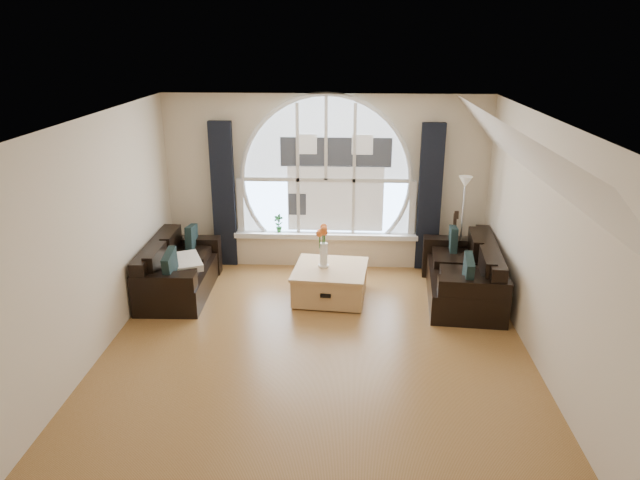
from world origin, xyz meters
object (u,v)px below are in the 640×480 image
Objects in this scene: sofa_right at (462,272)px; coffee_chest at (330,281)px; potted_plant at (278,223)px; vase_flowers at (324,240)px; sofa_left at (179,266)px; guitar at (453,242)px; floor_lamp at (461,229)px.

sofa_right reaches higher than coffee_chest.
potted_plant is (-2.71, 1.15, 0.30)m from sofa_right.
sofa_right is at bearing 0.66° from vase_flowers.
sofa_left is 2.11m from vase_flowers.
vase_flowers is 2.15m from guitar.
floor_lamp is at bearing 8.10° from sofa_left.
potted_plant reaches higher than coffee_chest.
vase_flowers is (2.06, -0.02, 0.44)m from sofa_left.
floor_lamp is (4.08, 0.69, 0.40)m from sofa_left.
sofa_left is at bearing -176.34° from coffee_chest.
sofa_left is 4.16m from floor_lamp.
sofa_left is 1.70× the size of coffee_chest.
sofa_right is 6.23× the size of potted_plant.
sofa_left is 2.17m from coffee_chest.
floor_lamp reaches higher than coffee_chest.
vase_flowers is (-1.94, -0.02, 0.44)m from sofa_right.
sofa_left is 0.94× the size of sofa_right.
guitar is at bearing 114.42° from floor_lamp.
coffee_chest is at bearing -158.48° from floor_lamp.
sofa_right is at bearing -87.50° from guitar.
coffee_chest is 1.56m from potted_plant.
guitar is at bearing 94.98° from sofa_right.
vase_flowers reaches higher than coffee_chest.
sofa_right is 0.80m from floor_lamp.
sofa_right is 0.87m from guitar.
sofa_right is 1.13× the size of floor_lamp.
potted_plant is at bearing 161.87° from sofa_right.
sofa_left is 1.76m from potted_plant.
vase_flowers is at bearing -174.45° from sofa_right.
sofa_left is 4.09m from guitar.
vase_flowers is 0.44× the size of floor_lamp.
coffee_chest is (-1.84, -0.07, -0.16)m from sofa_right.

